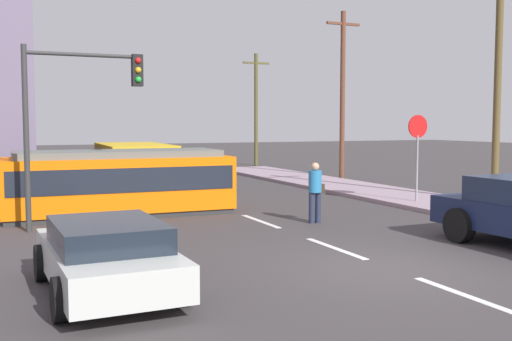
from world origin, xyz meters
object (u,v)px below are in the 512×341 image
object	(u,v)px
parked_sedan_near	(107,255)
utility_pole_far	(256,107)
streetcar_tram	(119,181)
utility_pole_near	(498,69)
parked_sedan_far	(31,172)
traffic_light_mast	(76,101)
pedestrian_crossing	(315,189)
utility_pole_mid	(343,92)
parked_sedan_mid	(53,184)
stop_sign	(418,140)
city_bus	(135,164)

from	to	relation	value
parked_sedan_near	utility_pole_far	size ratio (longest dim) A/B	0.57
streetcar_tram	utility_pole_near	size ratio (longest dim) A/B	0.77
parked_sedan_far	traffic_light_mast	bearing A→B (deg)	-87.73
pedestrian_crossing	utility_pole_mid	world-z (taller)	utility_pole_mid
parked_sedan_mid	utility_pole_mid	distance (m)	14.50
streetcar_tram	traffic_light_mast	bearing A→B (deg)	-124.45
stop_sign	traffic_light_mast	xyz separation A→B (m)	(-10.96, -0.07, 1.13)
city_bus	utility_pole_mid	xyz separation A→B (m)	(10.40, 1.08, 3.14)
pedestrian_crossing	utility_pole_mid	distance (m)	13.55
streetcar_tram	parked_sedan_mid	xyz separation A→B (m)	(-1.56, 3.96, -0.37)
utility_pole_mid	pedestrian_crossing	bearing A→B (deg)	-125.04
parked_sedan_near	utility_pole_near	world-z (taller)	utility_pole_near
streetcar_tram	traffic_light_mast	distance (m)	3.47
streetcar_tram	stop_sign	bearing A→B (deg)	-12.22
traffic_light_mast	utility_pole_far	bearing A→B (deg)	54.98
city_bus	utility_pole_mid	world-z (taller)	utility_pole_mid
stop_sign	traffic_light_mast	distance (m)	11.02
traffic_light_mast	utility_pole_near	xyz separation A→B (m)	(13.46, -0.87, 1.22)
streetcar_tram	utility_pole_far	xyz separation A→B (m)	(12.19, 17.36, 2.77)
parked_sedan_mid	stop_sign	world-z (taller)	stop_sign
pedestrian_crossing	utility_pole_far	world-z (taller)	utility_pole_far
parked_sedan_far	utility_pole_mid	world-z (taller)	utility_pole_mid
parked_sedan_mid	utility_pole_far	size ratio (longest dim) A/B	0.63
parked_sedan_near	utility_pole_far	xyz separation A→B (m)	(14.06, 25.85, 3.14)
parked_sedan_far	utility_pole_mid	size ratio (longest dim) A/B	0.56
stop_sign	parked_sedan_near	bearing A→B (deg)	-150.47
utility_pole_mid	utility_pole_far	xyz separation A→B (m)	(0.02, 10.42, -0.47)
parked_sedan_mid	traffic_light_mast	size ratio (longest dim) A/B	0.96
parked_sedan_near	stop_sign	bearing A→B (deg)	29.53
parked_sedan_far	city_bus	bearing A→B (deg)	-47.30
utility_pole_near	stop_sign	bearing A→B (deg)	159.36
pedestrian_crossing	utility_pole_mid	bearing A→B (deg)	54.96
pedestrian_crossing	stop_sign	size ratio (longest dim) A/B	0.58
parked_sedan_near	utility_pole_mid	xyz separation A→B (m)	(14.03, 15.43, 3.61)
pedestrian_crossing	utility_pole_far	xyz separation A→B (m)	(7.57, 21.18, 2.82)
parked_sedan_near	stop_sign	distance (m)	13.16
streetcar_tram	utility_pole_mid	world-z (taller)	utility_pole_mid
streetcar_tram	parked_sedan_far	size ratio (longest dim) A/B	1.48
streetcar_tram	traffic_light_mast	xyz separation A→B (m)	(-1.46, -2.13, 2.33)
pedestrian_crossing	parked_sedan_near	distance (m)	8.00
pedestrian_crossing	utility_pole_far	size ratio (longest dim) A/B	0.23
parked_sedan_far	utility_pole_far	world-z (taller)	utility_pole_far
parked_sedan_far	utility_pole_far	xyz separation A→B (m)	(14.13, 7.49, 3.14)
parked_sedan_far	traffic_light_mast	size ratio (longest dim) A/B	0.96
parked_sedan_near	parked_sedan_far	xyz separation A→B (m)	(-0.07, 18.36, 0.00)
city_bus	traffic_light_mast	size ratio (longest dim) A/B	1.13
parked_sedan_far	utility_pole_near	xyz separation A→B (m)	(13.94, -12.86, 3.92)
parked_sedan_far	streetcar_tram	bearing A→B (deg)	-78.91
parked_sedan_near	parked_sedan_mid	bearing A→B (deg)	88.60
parked_sedan_mid	stop_sign	size ratio (longest dim) A/B	1.57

